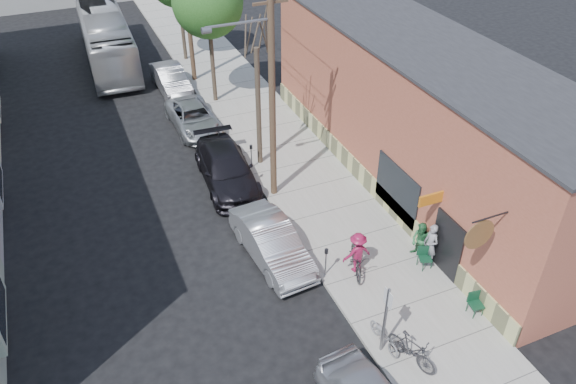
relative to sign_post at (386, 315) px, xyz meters
name	(u,v)px	position (x,y,z in m)	size (l,w,h in m)	color
ground	(276,304)	(-2.35, 3.34, -1.83)	(120.00, 120.00, 0.00)	black
sidewalk	(272,137)	(1.90, 14.34, -1.76)	(4.50, 58.00, 0.15)	#9F9C93
cafe_building	(420,116)	(6.64, 8.34, 1.47)	(6.60, 20.20, 6.61)	#A7553E
sign_post	(386,315)	(0.00, 0.00, 0.00)	(0.07, 0.45, 2.80)	slate
parking_meter_near	(326,258)	(-0.10, 3.89, -0.85)	(0.14, 0.14, 1.24)	slate
parking_meter_far	(251,153)	(-0.10, 11.93, -0.85)	(0.14, 0.14, 1.24)	slate
utility_pole_near	(271,86)	(0.04, 9.57, 3.58)	(3.57, 0.28, 10.00)	#503A28
tree_bare	(258,108)	(0.45, 12.24, 1.25)	(0.24, 0.24, 5.87)	#44392C
tree_leafy_mid	(208,3)	(0.45, 19.63, 4.02)	(3.83, 3.83, 7.64)	#44392C
patio_chair_a	(425,258)	(3.57, 2.75, -1.24)	(0.50, 0.50, 0.88)	#103924
patio_chair_b	(476,304)	(3.83, 0.07, -1.24)	(0.50, 0.50, 0.88)	#103924
patron_grey	(431,244)	(3.85, 2.92, -0.79)	(0.65, 0.43, 1.79)	gray
patron_green	(421,241)	(3.67, 3.30, -0.86)	(0.80, 0.62, 1.64)	#2B6D3D
cyclist	(357,253)	(1.08, 3.64, -0.81)	(1.13, 0.65, 1.74)	maroon
cyclist_bike	(357,259)	(1.08, 3.64, -1.16)	(0.70, 2.00, 1.05)	black
parked_bike_a	(412,350)	(0.61, -0.77, -1.12)	(0.53, 1.88, 1.13)	black
parked_bike_b	(384,336)	(0.20, 0.16, -1.27)	(0.55, 1.57, 0.82)	slate
car_1	(272,242)	(-1.55, 5.69, -1.05)	(1.66, 4.77, 1.57)	#B6B9BF
car_2	(226,169)	(-1.55, 11.33, -1.03)	(2.24, 5.51, 1.60)	black
car_3	(194,118)	(-1.55, 16.99, -1.17)	(2.21, 4.80, 1.33)	#A0A4A7
car_4	(171,79)	(-1.55, 22.16, -1.08)	(1.58, 4.54, 1.50)	gray
bus	(106,39)	(-4.33, 28.15, -0.19)	(2.77, 11.83, 3.29)	silver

